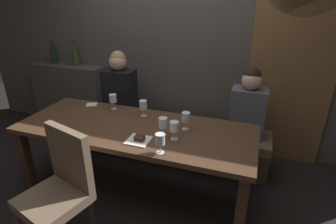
# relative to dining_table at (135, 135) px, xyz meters

# --- Properties ---
(ground) EXTENTS (9.00, 9.00, 0.00)m
(ground) POSITION_rel_dining_table_xyz_m (0.00, 0.00, -0.65)
(ground) COLOR black
(back_wall_tiled) EXTENTS (6.00, 0.12, 3.00)m
(back_wall_tiled) POSITION_rel_dining_table_xyz_m (0.00, 1.22, 0.85)
(back_wall_tiled) COLOR #4C4944
(back_wall_tiled) RESTS_ON ground
(arched_door) EXTENTS (0.90, 0.05, 2.55)m
(arched_door) POSITION_rel_dining_table_xyz_m (1.35, 1.15, 0.71)
(arched_door) COLOR brown
(arched_door) RESTS_ON ground
(back_counter) EXTENTS (1.10, 0.28, 0.95)m
(back_counter) POSITION_rel_dining_table_xyz_m (-1.55, 1.04, -0.18)
(back_counter) COLOR #413E3A
(back_counter) RESTS_ON ground
(dining_table) EXTENTS (2.20, 0.84, 0.74)m
(dining_table) POSITION_rel_dining_table_xyz_m (0.00, 0.00, 0.00)
(dining_table) COLOR #412B1C
(dining_table) RESTS_ON ground
(banquette_bench) EXTENTS (2.50, 0.44, 0.45)m
(banquette_bench) POSITION_rel_dining_table_xyz_m (0.00, 0.70, -0.42)
(banquette_bench) COLOR #4A3C2E
(banquette_bench) RESTS_ON ground
(chair_near_side) EXTENTS (0.54, 0.54, 0.98)m
(chair_near_side) POSITION_rel_dining_table_xyz_m (-0.28, -0.72, -0.09)
(chair_near_side) COLOR #4C3321
(chair_near_side) RESTS_ON ground
(diner_redhead) EXTENTS (0.36, 0.24, 0.83)m
(diner_redhead) POSITION_rel_dining_table_xyz_m (-0.52, 0.68, 0.19)
(diner_redhead) COLOR black
(diner_redhead) RESTS_ON banquette_bench
(diner_bearded) EXTENTS (0.36, 0.24, 0.75)m
(diner_bearded) POSITION_rel_dining_table_xyz_m (0.96, 0.73, 0.15)
(diner_bearded) COLOR #4C515B
(diner_bearded) RESTS_ON banquette_bench
(wine_bottle_dark_red) EXTENTS (0.08, 0.08, 0.33)m
(wine_bottle_dark_red) POSITION_rel_dining_table_xyz_m (-1.76, 1.07, 0.42)
(wine_bottle_dark_red) COLOR black
(wine_bottle_dark_red) RESTS_ON back_counter
(wine_bottle_pale_label) EXTENTS (0.08, 0.08, 0.33)m
(wine_bottle_pale_label) POSITION_rel_dining_table_xyz_m (-1.39, 1.06, 0.42)
(wine_bottle_pale_label) COLOR #384728
(wine_bottle_pale_label) RESTS_ON back_counter
(wine_glass_end_right) EXTENTS (0.08, 0.08, 0.16)m
(wine_glass_end_right) POSITION_rel_dining_table_xyz_m (-0.39, 0.31, 0.20)
(wine_glass_end_right) COLOR silver
(wine_glass_end_right) RESTS_ON dining_table
(wine_glass_far_left) EXTENTS (0.08, 0.08, 0.16)m
(wine_glass_far_left) POSITION_rel_dining_table_xyz_m (0.42, -0.10, 0.20)
(wine_glass_far_left) COLOR silver
(wine_glass_far_left) RESTS_ON dining_table
(wine_glass_center_front) EXTENTS (0.08, 0.08, 0.16)m
(wine_glass_center_front) POSITION_rel_dining_table_xyz_m (0.38, -0.34, 0.20)
(wine_glass_center_front) COLOR silver
(wine_glass_center_front) RESTS_ON dining_table
(wine_glass_far_right) EXTENTS (0.08, 0.08, 0.16)m
(wine_glass_far_right) POSITION_rel_dining_table_xyz_m (0.46, 0.11, 0.20)
(wine_glass_far_right) COLOR silver
(wine_glass_far_right) RESTS_ON dining_table
(wine_glass_near_right) EXTENTS (0.08, 0.08, 0.16)m
(wine_glass_near_right) POSITION_rel_dining_table_xyz_m (-0.02, 0.25, 0.20)
(wine_glass_near_right) COLOR silver
(wine_glass_near_right) RESTS_ON dining_table
(wine_glass_center_back) EXTENTS (0.08, 0.08, 0.16)m
(wine_glass_center_back) POSITION_rel_dining_table_xyz_m (0.30, -0.06, 0.20)
(wine_glass_center_back) COLOR silver
(wine_glass_center_back) RESTS_ON dining_table
(dessert_plate) EXTENTS (0.19, 0.19, 0.05)m
(dessert_plate) POSITION_rel_dining_table_xyz_m (0.15, -0.23, 0.10)
(dessert_plate) COLOR white
(dessert_plate) RESTS_ON dining_table
(folded_napkin) EXTENTS (0.14, 0.14, 0.01)m
(folded_napkin) POSITION_rel_dining_table_xyz_m (-0.68, 0.32, 0.09)
(folded_napkin) COLOR silver
(folded_napkin) RESTS_ON dining_table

